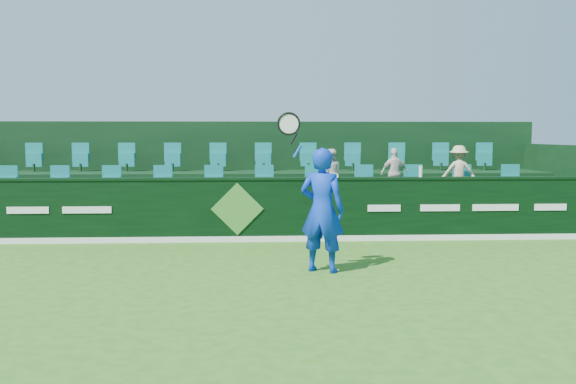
{
  "coord_description": "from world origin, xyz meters",
  "views": [
    {
      "loc": [
        0.38,
        -9.45,
        2.26
      ],
      "look_at": [
        1.01,
        2.8,
        1.15
      ],
      "focal_mm": 40.0,
      "sensor_mm": 36.0,
      "label": 1
    }
  ],
  "objects": [
    {
      "name": "spectator_right",
      "position": [
        5.08,
        5.12,
        1.4
      ],
      "size": [
        0.82,
        0.52,
        1.2
      ],
      "primitive_type": "imported",
      "rotation": [
        0.0,
        0.0,
        3.04
      ],
      "color": "#C5B68B",
      "rests_on": "stand_tier_front"
    },
    {
      "name": "spectator_middle",
      "position": [
        3.58,
        5.12,
        1.37
      ],
      "size": [
        0.71,
        0.4,
        1.14
      ],
      "primitive_type": "imported",
      "rotation": [
        0.0,
        0.0,
        3.33
      ],
      "color": "silver",
      "rests_on": "stand_tier_front"
    },
    {
      "name": "tennis_player",
      "position": [
        1.47,
        0.92,
        1.03
      ],
      "size": [
        1.25,
        0.74,
        2.68
      ],
      "color": "#0B32C0",
      "rests_on": "ground"
    },
    {
      "name": "seat_row_front",
      "position": [
        0.0,
        5.5,
        1.1
      ],
      "size": [
        13.5,
        0.5,
        0.6
      ],
      "primitive_type": "cube",
      "color": "#177C82",
      "rests_on": "stand_tier_front"
    },
    {
      "name": "stand_tier_front",
      "position": [
        0.0,
        5.1,
        0.4
      ],
      "size": [
        16.0,
        2.0,
        0.8
      ],
      "primitive_type": "cube",
      "color": "black",
      "rests_on": "ground"
    },
    {
      "name": "towel",
      "position": [
        1.9,
        4.0,
        1.38
      ],
      "size": [
        0.43,
        0.28,
        0.06
      ],
      "primitive_type": "cube",
      "color": "silver",
      "rests_on": "sponsor_hoarding"
    },
    {
      "name": "stand_rear",
      "position": [
        0.0,
        7.44,
        1.22
      ],
      "size": [
        16.0,
        4.1,
        2.6
      ],
      "color": "black",
      "rests_on": "ground"
    },
    {
      "name": "drinks_bottle",
      "position": [
        3.9,
        4.0,
        1.47
      ],
      "size": [
        0.08,
        0.08,
        0.24
      ],
      "primitive_type": "cylinder",
      "color": "silver",
      "rests_on": "sponsor_hoarding"
    },
    {
      "name": "ground",
      "position": [
        0.0,
        0.0,
        0.0
      ],
      "size": [
        60.0,
        60.0,
        0.0
      ],
      "primitive_type": "plane",
      "color": "#326718",
      "rests_on": "ground"
    },
    {
      "name": "stand_tier_back",
      "position": [
        0.0,
        7.0,
        0.65
      ],
      "size": [
        16.0,
        1.8,
        1.3
      ],
      "primitive_type": "cube",
      "color": "black",
      "rests_on": "ground"
    },
    {
      "name": "seat_row_back",
      "position": [
        0.0,
        7.3,
        1.6
      ],
      "size": [
        13.5,
        0.5,
        0.6
      ],
      "primitive_type": "cube",
      "color": "#177C82",
      "rests_on": "stand_tier_back"
    },
    {
      "name": "spectator_left",
      "position": [
        2.1,
        5.12,
        1.36
      ],
      "size": [
        0.55,
        0.44,
        1.12
      ],
      "primitive_type": "imported",
      "rotation": [
        0.0,
        0.0,
        3.12
      ],
      "color": "white",
      "rests_on": "stand_tier_front"
    },
    {
      "name": "sponsor_hoarding",
      "position": [
        0.0,
        4.0,
        0.67
      ],
      "size": [
        16.0,
        0.25,
        1.35
      ],
      "color": "black",
      "rests_on": "ground"
    }
  ]
}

